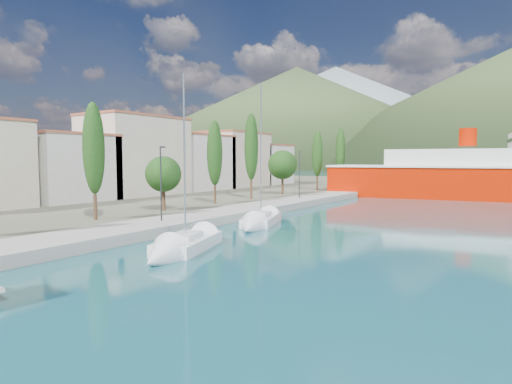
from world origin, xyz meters
The scene contains 8 objects.
ground centered at (0.00, 120.00, 0.00)m, with size 1400.00×1400.00×0.00m, color #164D56.
quay centered at (-9.00, 26.00, 0.40)m, with size 5.00×88.00×0.80m, color gray.
land_strip centered at (-47.00, 36.00, 0.35)m, with size 70.00×148.00×0.70m, color #565644.
town_buildings centered at (-32.00, 36.91, 5.57)m, with size 9.20×69.20×11.30m.
tree_row centered at (-14.56, 33.61, 6.02)m, with size 4.24×66.30×11.10m.
lamp_posts centered at (-9.00, 14.11, 4.08)m, with size 0.15×47.67×6.06m.
sailboat_near centered at (-1.51, 7.33, 0.32)m, with size 5.06×8.78×12.10m.
sailboat_mid centered at (-3.39, 19.18, 0.32)m, with size 5.44×9.51×13.29m.
Camera 1 is at (16.50, -11.14, 5.77)m, focal length 30.00 mm.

